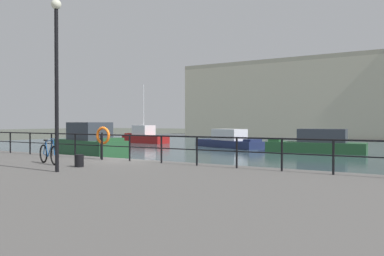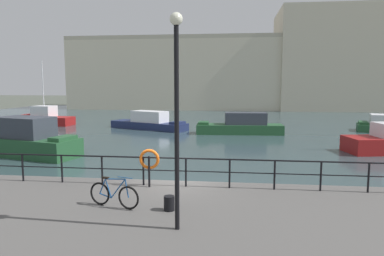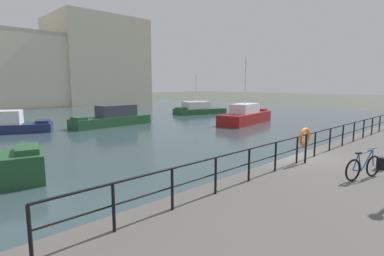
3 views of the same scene
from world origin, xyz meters
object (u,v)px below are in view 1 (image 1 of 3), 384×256
object	(u,v)px
moored_small_launch	(317,144)
parked_bicycle	(49,154)
life_ring_stand	(103,137)
quay_lamp_post	(56,64)
mooring_bollard	(79,161)
moored_harbor_tender	(90,143)
moored_green_narrowboat	(229,140)
moored_cabin_cruiser	(145,136)

from	to	relation	value
moored_small_launch	parked_bicycle	xyz separation A→B (m)	(-4.27, -23.80, 0.62)
moored_small_launch	life_ring_stand	distance (m)	21.86
parked_bicycle	life_ring_stand	distance (m)	2.42
life_ring_stand	quay_lamp_post	xyz separation A→B (m)	(1.62, -3.71, 2.45)
parked_bicycle	quay_lamp_post	world-z (taller)	quay_lamp_post
moored_small_launch	life_ring_stand	xyz separation A→B (m)	(-3.69, -21.51, 1.20)
parked_bicycle	life_ring_stand	size ratio (longest dim) A/B	1.23
moored_small_launch	quay_lamp_post	size ratio (longest dim) A/B	1.49
moored_small_launch	mooring_bollard	bearing A→B (deg)	80.83
moored_harbor_tender	moored_green_narrowboat	world-z (taller)	moored_harbor_tender
quay_lamp_post	mooring_bollard	bearing A→B (deg)	108.81
parked_bicycle	mooring_bollard	distance (m)	1.74
moored_green_narrowboat	mooring_bollard	size ratio (longest dim) A/B	20.00
moored_cabin_cruiser	mooring_bollard	distance (m)	34.57
moored_small_launch	parked_bicycle	size ratio (longest dim) A/B	4.78
mooring_bollard	life_ring_stand	world-z (taller)	life_ring_stand
life_ring_stand	quay_lamp_post	world-z (taller)	quay_lamp_post
moored_harbor_tender	parked_bicycle	size ratio (longest dim) A/B	4.47
moored_small_launch	moored_cabin_cruiser	bearing A→B (deg)	-14.98
moored_small_launch	quay_lamp_post	distance (m)	25.57
moored_small_launch	parked_bicycle	world-z (taller)	moored_small_launch
moored_harbor_tender	quay_lamp_post	distance (m)	18.15
mooring_bollard	parked_bicycle	bearing A→B (deg)	176.98
moored_small_launch	quay_lamp_post	bearing A→B (deg)	82.18
moored_harbor_tender	mooring_bollard	size ratio (longest dim) A/B	17.42
quay_lamp_post	moored_small_launch	bearing A→B (deg)	85.29
life_ring_stand	quay_lamp_post	size ratio (longest dim) A/B	0.26
moored_harbor_tender	life_ring_stand	distance (m)	14.11
moored_harbor_tender	moored_green_narrowboat	xyz separation A→B (m)	(4.75, 14.62, -0.31)
moored_cabin_cruiser	mooring_bollard	bearing A→B (deg)	128.67
moored_green_narrowboat	life_ring_stand	bearing A→B (deg)	-51.80
parked_bicycle	mooring_bollard	size ratio (longest dim) A/B	3.89
moored_cabin_cruiser	life_ring_stand	size ratio (longest dim) A/B	5.21
moored_harbor_tender	life_ring_stand	size ratio (longest dim) A/B	5.49
parked_bicycle	quay_lamp_post	size ratio (longest dim) A/B	0.31
life_ring_stand	moored_green_narrowboat	bearing A→B (deg)	103.47
parked_bicycle	moored_small_launch	bearing A→B (deg)	96.44
moored_small_launch	mooring_bollard	world-z (taller)	moored_small_launch
moored_small_launch	moored_green_narrowboat	bearing A→B (deg)	-17.84
moored_small_launch	parked_bicycle	distance (m)	24.18
mooring_bollard	moored_cabin_cruiser	bearing A→B (deg)	124.40
moored_harbor_tender	parked_bicycle	xyz separation A→B (m)	(9.93, -11.65, 0.37)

